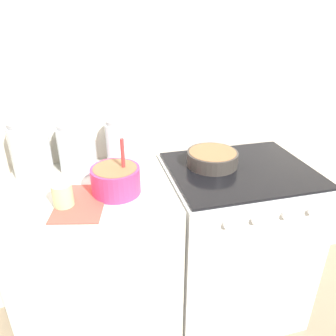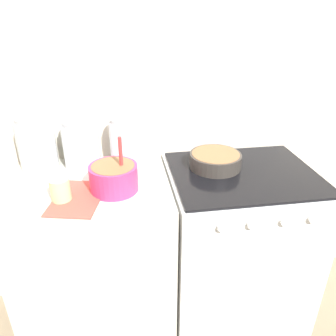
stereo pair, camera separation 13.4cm
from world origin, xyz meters
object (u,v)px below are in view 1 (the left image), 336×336
(storage_jar_left, at_px, (31,153))
(storage_jar_middle, at_px, (77,151))
(storage_jar_right, at_px, (121,146))
(baking_pan, at_px, (212,158))
(tin_can, at_px, (63,195))
(mixing_bowl, at_px, (116,178))
(stove, at_px, (233,243))

(storage_jar_left, height_order, storage_jar_middle, storage_jar_left)
(storage_jar_left, bearing_deg, storage_jar_right, 0.00)
(baking_pan, xyz_separation_m, storage_jar_middle, (-0.65, 0.12, 0.06))
(storage_jar_right, xyz_separation_m, tin_can, (-0.27, -0.32, -0.05))
(storage_jar_right, bearing_deg, baking_pan, -14.56)
(mixing_bowl, height_order, storage_jar_right, mixing_bowl)
(storage_jar_middle, distance_m, storage_jar_right, 0.21)
(storage_jar_middle, relative_size, tin_can, 2.41)
(stove, relative_size, baking_pan, 3.62)
(storage_jar_right, bearing_deg, storage_jar_middle, 180.00)
(mixing_bowl, height_order, tin_can, mixing_bowl)
(storage_jar_middle, relative_size, storage_jar_right, 1.00)
(tin_can, bearing_deg, storage_jar_left, 113.83)
(storage_jar_left, distance_m, storage_jar_right, 0.41)
(storage_jar_left, xyz_separation_m, tin_can, (0.14, -0.32, -0.06))
(baking_pan, xyz_separation_m, storage_jar_left, (-0.86, 0.12, 0.08))
(storage_jar_left, xyz_separation_m, storage_jar_middle, (0.21, 0.00, -0.01))
(storage_jar_left, distance_m, tin_can, 0.36)
(mixing_bowl, bearing_deg, stove, 6.66)
(storage_jar_middle, xyz_separation_m, tin_can, (-0.07, -0.32, -0.05))
(stove, bearing_deg, storage_jar_left, 169.06)
(mixing_bowl, bearing_deg, baking_pan, 16.52)
(storage_jar_left, height_order, tin_can, storage_jar_left)
(storage_jar_middle, xyz_separation_m, storage_jar_right, (0.21, 0.00, 0.00))
(baking_pan, xyz_separation_m, tin_can, (-0.72, -0.21, 0.01))
(storage_jar_middle, bearing_deg, storage_jar_left, 180.00)
(mixing_bowl, distance_m, baking_pan, 0.52)
(tin_can, bearing_deg, storage_jar_right, 49.55)
(storage_jar_left, relative_size, tin_can, 2.68)
(stove, height_order, baking_pan, baking_pan)
(baking_pan, distance_m, storage_jar_right, 0.46)
(storage_jar_right, bearing_deg, tin_can, -130.45)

